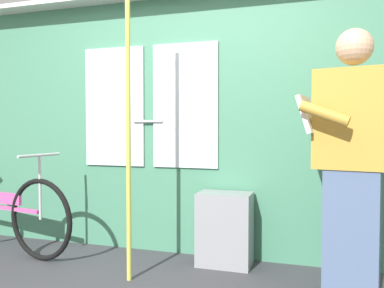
% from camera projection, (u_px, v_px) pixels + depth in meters
% --- Properties ---
extents(train_door_wall, '(5.21, 0.28, 2.33)m').
position_uv_depth(train_door_wall, '(170.00, 119.00, 3.61)').
color(train_door_wall, '#427F60').
rests_on(train_door_wall, ground_plane).
extents(passenger_reading_newspaper, '(0.62, 0.56, 1.76)m').
position_uv_depth(passenger_reading_newspaper, '(351.00, 158.00, 2.57)').
color(passenger_reading_newspaper, slate).
rests_on(passenger_reading_newspaper, ground_plane).
extents(trash_bin_by_wall, '(0.44, 0.28, 0.60)m').
position_uv_depth(trash_bin_by_wall, '(225.00, 229.00, 3.28)').
color(trash_bin_by_wall, gray).
rests_on(trash_bin_by_wall, ground_plane).
extents(handrail_pole, '(0.04, 0.04, 2.29)m').
position_uv_depth(handrail_pole, '(128.00, 126.00, 2.92)').
color(handrail_pole, '#C6C14C').
rests_on(handrail_pole, ground_plane).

